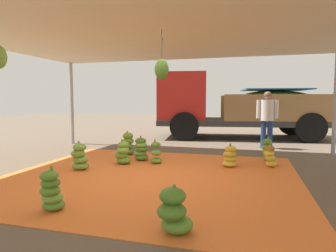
% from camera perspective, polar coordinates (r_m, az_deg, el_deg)
% --- Properties ---
extents(ground_plane, '(40.00, 40.00, 0.00)m').
position_cam_1_polar(ground_plane, '(8.32, 3.35, -4.68)').
color(ground_plane, brown).
extents(tarp_orange, '(5.26, 4.87, 0.01)m').
position_cam_1_polar(tarp_orange, '(5.49, -3.43, -9.64)').
color(tarp_orange, orange).
rests_on(tarp_orange, ground).
extents(tent_canopy, '(8.00, 7.00, 2.65)m').
position_cam_1_polar(tent_canopy, '(5.36, -4.01, 17.69)').
color(tent_canopy, '#9EA0A5').
rests_on(tent_canopy, ground).
extents(banana_bunch_0, '(0.28, 0.28, 0.53)m').
position_cam_1_polar(banana_bunch_0, '(6.49, -2.33, -5.35)').
color(banana_bunch_0, '#60932D').
rests_on(banana_bunch_0, tarp_orange).
extents(banana_bunch_1, '(0.45, 0.47, 0.58)m').
position_cam_1_polar(banana_bunch_1, '(6.15, -16.69, -5.85)').
color(banana_bunch_1, '#6B9E38').
rests_on(banana_bunch_1, tarp_orange).
extents(banana_bunch_2, '(0.34, 0.31, 0.50)m').
position_cam_1_polar(banana_bunch_2, '(6.52, 19.17, -5.64)').
color(banana_bunch_2, gold).
rests_on(banana_bunch_2, tarp_orange).
extents(banana_bunch_3, '(0.49, 0.49, 0.51)m').
position_cam_1_polar(banana_bunch_3, '(3.17, 1.18, -16.33)').
color(banana_bunch_3, '#518428').
rests_on(banana_bunch_3, tarp_orange).
extents(banana_bunch_4, '(0.38, 0.35, 0.55)m').
position_cam_1_polar(banana_bunch_4, '(7.11, 18.68, -4.53)').
color(banana_bunch_4, '#6B9E38').
rests_on(banana_bunch_4, tarp_orange).
extents(banana_bunch_6, '(0.43, 0.43, 0.49)m').
position_cam_1_polar(banana_bunch_6, '(6.30, 11.91, -5.90)').
color(banana_bunch_6, gold).
rests_on(banana_bunch_6, tarp_orange).
extents(banana_bunch_7, '(0.45, 0.45, 0.60)m').
position_cam_1_polar(banana_bunch_7, '(7.58, -7.80, -3.56)').
color(banana_bunch_7, '#518428').
rests_on(banana_bunch_7, tarp_orange).
extents(banana_bunch_8, '(0.36, 0.38, 0.57)m').
position_cam_1_polar(banana_bunch_8, '(4.04, -21.61, -11.71)').
color(banana_bunch_8, '#518428').
rests_on(banana_bunch_8, tarp_orange).
extents(banana_bunch_9, '(0.48, 0.45, 0.54)m').
position_cam_1_polar(banana_bunch_9, '(6.51, -8.71, -5.26)').
color(banana_bunch_9, '#60932D').
rests_on(banana_bunch_9, tarp_orange).
extents(banana_bunch_10, '(0.47, 0.44, 0.57)m').
position_cam_1_polar(banana_bunch_10, '(6.86, -5.24, -4.61)').
color(banana_bunch_10, '#477523').
rests_on(banana_bunch_10, tarp_orange).
extents(cargo_truck_main, '(6.40, 3.27, 2.40)m').
position_cam_1_polar(cargo_truck_main, '(11.34, 12.92, 3.85)').
color(cargo_truck_main, '#2D2D2D').
rests_on(cargo_truck_main, ground).
extents(worker_0, '(0.60, 0.37, 1.65)m').
position_cam_1_polar(worker_0, '(9.02, 18.61, 1.97)').
color(worker_0, navy).
rests_on(worker_0, ground).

